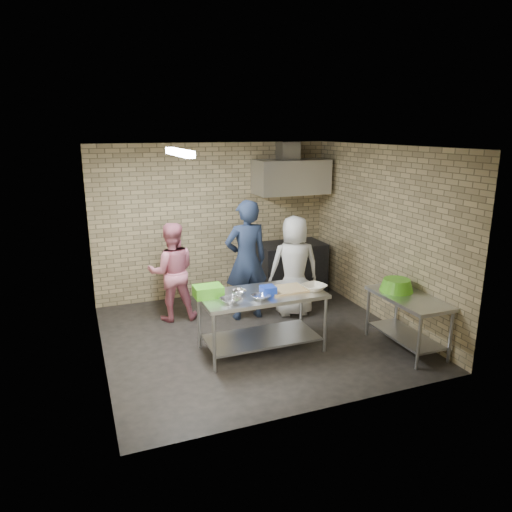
{
  "coord_description": "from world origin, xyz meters",
  "views": [
    {
      "loc": [
        -2.28,
        -5.94,
        2.93
      ],
      "look_at": [
        0.1,
        0.2,
        1.15
      ],
      "focal_mm": 33.24,
      "sensor_mm": 36.0,
      "label": 1
    }
  ],
  "objects_px": {
    "man_navy": "(246,260)",
    "woman_pink": "(172,272)",
    "bottle_red": "(289,180)",
    "stove": "(291,267)",
    "side_counter": "(407,322)",
    "woman_white": "(294,266)",
    "green_basin": "(397,285)",
    "bottle_green": "(309,180)",
    "blue_tub": "(268,291)",
    "prep_table": "(262,322)",
    "green_crate": "(208,291)"
  },
  "relations": [
    {
      "from": "side_counter",
      "to": "woman_pink",
      "type": "height_order",
      "value": "woman_pink"
    },
    {
      "from": "prep_table",
      "to": "man_navy",
      "type": "relative_size",
      "value": 0.87
    },
    {
      "from": "green_crate",
      "to": "bottle_green",
      "type": "relative_size",
      "value": 2.43
    },
    {
      "from": "side_counter",
      "to": "green_basin",
      "type": "xyz_separation_m",
      "value": [
        -0.02,
        0.25,
        0.46
      ]
    },
    {
      "from": "green_crate",
      "to": "man_navy",
      "type": "distance_m",
      "value": 1.38
    },
    {
      "from": "stove",
      "to": "man_navy",
      "type": "distance_m",
      "value": 1.61
    },
    {
      "from": "green_crate",
      "to": "blue_tub",
      "type": "bearing_deg",
      "value": -16.35
    },
    {
      "from": "woman_white",
      "to": "green_basin",
      "type": "bearing_deg",
      "value": 133.26
    },
    {
      "from": "green_basin",
      "to": "prep_table",
      "type": "bearing_deg",
      "value": 167.62
    },
    {
      "from": "green_basin",
      "to": "stove",
      "type": "bearing_deg",
      "value": 99.76
    },
    {
      "from": "side_counter",
      "to": "blue_tub",
      "type": "distance_m",
      "value": 1.97
    },
    {
      "from": "side_counter",
      "to": "woman_pink",
      "type": "xyz_separation_m",
      "value": [
        -2.76,
        2.18,
        0.4
      ]
    },
    {
      "from": "bottle_green",
      "to": "bottle_red",
      "type": "bearing_deg",
      "value": 180.0
    },
    {
      "from": "prep_table",
      "to": "side_counter",
      "type": "distance_m",
      "value": 1.98
    },
    {
      "from": "woman_white",
      "to": "bottle_green",
      "type": "bearing_deg",
      "value": -112.85
    },
    {
      "from": "side_counter",
      "to": "bottle_red",
      "type": "distance_m",
      "value": 3.44
    },
    {
      "from": "prep_table",
      "to": "bottle_red",
      "type": "distance_m",
      "value": 3.2
    },
    {
      "from": "blue_tub",
      "to": "woman_white",
      "type": "bearing_deg",
      "value": 50.78
    },
    {
      "from": "green_crate",
      "to": "stove",
      "type": "bearing_deg",
      "value": 42.99
    },
    {
      "from": "green_basin",
      "to": "bottle_red",
      "type": "xyz_separation_m",
      "value": [
        -0.38,
        2.74,
        1.19
      ]
    },
    {
      "from": "green_crate",
      "to": "bottle_red",
      "type": "relative_size",
      "value": 2.03
    },
    {
      "from": "prep_table",
      "to": "blue_tub",
      "type": "relative_size",
      "value": 9.0
    },
    {
      "from": "stove",
      "to": "woman_white",
      "type": "relative_size",
      "value": 0.74
    },
    {
      "from": "prep_table",
      "to": "woman_pink",
      "type": "height_order",
      "value": "woman_pink"
    },
    {
      "from": "prep_table",
      "to": "man_navy",
      "type": "bearing_deg",
      "value": 79.89
    },
    {
      "from": "blue_tub",
      "to": "man_navy",
      "type": "height_order",
      "value": "man_navy"
    },
    {
      "from": "bottle_red",
      "to": "prep_table",
      "type": "bearing_deg",
      "value": -122.16
    },
    {
      "from": "blue_tub",
      "to": "green_basin",
      "type": "xyz_separation_m",
      "value": [
        1.8,
        -0.31,
        -0.05
      ]
    },
    {
      "from": "stove",
      "to": "bottle_green",
      "type": "bearing_deg",
      "value": 28.07
    },
    {
      "from": "green_crate",
      "to": "woman_white",
      "type": "height_order",
      "value": "woman_white"
    },
    {
      "from": "green_crate",
      "to": "green_basin",
      "type": "bearing_deg",
      "value": -11.66
    },
    {
      "from": "stove",
      "to": "woman_pink",
      "type": "distance_m",
      "value": 2.4
    },
    {
      "from": "prep_table",
      "to": "side_counter",
      "type": "bearing_deg",
      "value": -19.34
    },
    {
      "from": "man_navy",
      "to": "bottle_red",
      "type": "bearing_deg",
      "value": -137.88
    },
    {
      "from": "side_counter",
      "to": "green_basin",
      "type": "relative_size",
      "value": 2.61
    },
    {
      "from": "green_crate",
      "to": "woman_white",
      "type": "bearing_deg",
      "value": 28.47
    },
    {
      "from": "green_basin",
      "to": "bottle_red",
      "type": "height_order",
      "value": "bottle_red"
    },
    {
      "from": "green_basin",
      "to": "man_navy",
      "type": "bearing_deg",
      "value": 136.36
    },
    {
      "from": "bottle_red",
      "to": "stove",
      "type": "bearing_deg",
      "value": -101.77
    },
    {
      "from": "man_navy",
      "to": "prep_table",
      "type": "bearing_deg",
      "value": 79.04
    },
    {
      "from": "side_counter",
      "to": "man_navy",
      "type": "xyz_separation_m",
      "value": [
        -1.66,
        1.82,
        0.57
      ]
    },
    {
      "from": "stove",
      "to": "woman_pink",
      "type": "height_order",
      "value": "woman_pink"
    },
    {
      "from": "blue_tub",
      "to": "side_counter",
      "type": "bearing_deg",
      "value": -17.0
    },
    {
      "from": "bottle_red",
      "to": "bottle_green",
      "type": "xyz_separation_m",
      "value": [
        0.4,
        0.0,
        -0.01
      ]
    },
    {
      "from": "woman_pink",
      "to": "woman_white",
      "type": "height_order",
      "value": "woman_white"
    },
    {
      "from": "woman_pink",
      "to": "bottle_green",
      "type": "bearing_deg",
      "value": -156.37
    },
    {
      "from": "man_navy",
      "to": "woman_pink",
      "type": "height_order",
      "value": "man_navy"
    },
    {
      "from": "side_counter",
      "to": "woman_white",
      "type": "height_order",
      "value": "woman_white"
    },
    {
      "from": "woman_pink",
      "to": "blue_tub",
      "type": "bearing_deg",
      "value": 127.32
    },
    {
      "from": "bottle_green",
      "to": "woman_white",
      "type": "distance_m",
      "value": 1.99
    }
  ]
}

